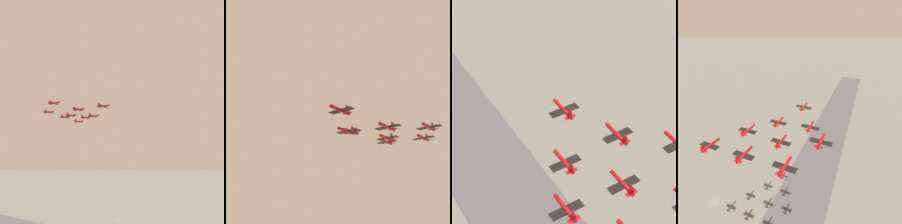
# 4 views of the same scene
# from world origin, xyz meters

# --- Properties ---
(ground_plane) EXTENTS (3000.00, 3000.00, 0.00)m
(ground_plane) POSITION_xyz_m (0.00, 0.00, 0.00)
(ground_plane) COLOR #60605B
(jet_0) EXTENTS (7.75, 7.26, 2.60)m
(jet_0) POSITION_xyz_m (19.93, -52.87, 73.09)
(jet_0) COLOR #B20C14
(jet_1) EXTENTS (7.75, 7.26, 2.60)m
(jet_1) POSITION_xyz_m (8.10, -45.64, 69.98)
(jet_1) COLOR #B20C14
(jet_2) EXTENTS (7.75, 7.26, 2.60)m
(jet_2) POSITION_xyz_m (7.87, -59.69, 71.31)
(jet_2) COLOR #B20C14
(jet_3) EXTENTS (7.75, 7.26, 2.60)m
(jet_3) POSITION_xyz_m (-3.72, -38.41, 71.43)
(jet_3) COLOR #B20C14
(jet_4) EXTENTS (7.75, 7.26, 2.60)m
(jet_4) POSITION_xyz_m (-3.96, -52.46, 70.47)
(jet_4) COLOR #B20C14
(jet_5) EXTENTS (7.75, 7.26, 2.60)m
(jet_5) POSITION_xyz_m (-4.19, -66.51, 75.04)
(jet_5) COLOR #B20C14
(jet_6) EXTENTS (7.75, 7.26, 2.60)m
(jet_6) POSITION_xyz_m (-15.54, -31.19, 70.97)
(jet_6) COLOR #B20C14
(jet_7) EXTENTS (7.75, 7.26, 2.60)m
(jet_7) POSITION_xyz_m (-15.78, -45.24, 71.79)
(jet_7) COLOR #B20C14
(jet_8) EXTENTS (7.75, 7.26, 2.60)m
(jet_8) POSITION_xyz_m (-16.02, -59.29, 72.58)
(jet_8) COLOR #B20C14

